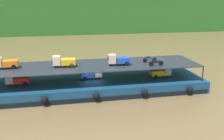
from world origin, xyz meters
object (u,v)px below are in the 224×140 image
object	(u,v)px
mini_truck_lower_stern	(17,79)
mini_truck_upper_mid	(64,61)
mini_truck_upper_stern	(5,63)
motorcycle_upper_port	(156,63)
cargo_barge	(92,86)
mini_truck_upper_fore	(119,60)
mini_truck_lower_mid	(161,72)
motorcycle_upper_centre	(150,59)
mini_truck_lower_aft	(92,74)

from	to	relation	value
mini_truck_lower_stern	mini_truck_upper_mid	xyz separation A→B (m)	(5.63, -0.08, 2.00)
mini_truck_upper_stern	motorcycle_upper_port	world-z (taller)	mini_truck_upper_stern
cargo_barge	mini_truck_upper_stern	world-z (taller)	mini_truck_upper_stern
mini_truck_upper_fore	motorcycle_upper_port	distance (m)	4.68
cargo_barge	mini_truck_lower_stern	distance (m)	9.22
mini_truck_upper_stern	mini_truck_upper_fore	world-z (taller)	same
mini_truck_lower_mid	motorcycle_upper_centre	size ratio (longest dim) A/B	1.45
motorcycle_upper_port	mini_truck_upper_mid	bearing A→B (deg)	171.00
mini_truck_lower_aft	motorcycle_upper_port	bearing A→B (deg)	-17.68
mini_truck_lower_stern	motorcycle_upper_centre	distance (m)	16.84
mini_truck_lower_stern	mini_truck_lower_mid	size ratio (longest dim) A/B	1.00
mini_truck_lower_mid	mini_truck_lower_stern	bearing A→B (deg)	179.12
cargo_barge	mini_truck_lower_aft	bearing A→B (deg)	89.65
mini_truck_lower_aft	mini_truck_lower_mid	distance (m)	9.22
mini_truck_upper_mid	mini_truck_upper_fore	bearing A→B (deg)	-3.74
mini_truck_upper_stern	mini_truck_lower_aft	bearing A→B (deg)	0.96
mini_truck_upper_stern	motorcycle_upper_centre	world-z (taller)	mini_truck_upper_stern
cargo_barge	motorcycle_upper_centre	xyz separation A→B (m)	(7.65, 0.04, 3.18)
cargo_barge	mini_truck_lower_mid	world-z (taller)	mini_truck_lower_mid
mini_truck_upper_fore	motorcycle_upper_centre	xyz separation A→B (m)	(4.33, 0.65, -0.26)
motorcycle_upper_centre	mini_truck_upper_stern	bearing A→B (deg)	179.00
mini_truck_upper_mid	mini_truck_lower_mid	bearing A→B (deg)	-0.91
mini_truck_lower_stern	motorcycle_upper_port	world-z (taller)	motorcycle_upper_port
mini_truck_lower_aft	mini_truck_upper_mid	world-z (taller)	mini_truck_upper_mid
mini_truck_lower_stern	mini_truck_lower_mid	bearing A→B (deg)	-0.88
mini_truck_lower_stern	mini_truck_upper_fore	size ratio (longest dim) A/B	0.98
mini_truck_upper_fore	motorcycle_upper_centre	size ratio (longest dim) A/B	1.47
mini_truck_lower_mid	mini_truck_upper_mid	distance (m)	12.82
mini_truck_lower_stern	mini_truck_upper_mid	world-z (taller)	mini_truck_upper_mid
mini_truck_lower_stern	mini_truck_upper_stern	bearing A→B (deg)	159.69
cargo_barge	mini_truck_upper_fore	distance (m)	4.82
motorcycle_upper_centre	cargo_barge	bearing A→B (deg)	-179.71
motorcycle_upper_port	mini_truck_lower_stern	bearing A→B (deg)	173.70
motorcycle_upper_port	mini_truck_lower_aft	bearing A→B (deg)	162.32
mini_truck_lower_stern	mini_truck_lower_aft	world-z (taller)	same
mini_truck_upper_stern	cargo_barge	bearing A→B (deg)	-1.97
mini_truck_lower_mid	motorcycle_upper_centre	xyz separation A→B (m)	(-1.54, 0.41, 1.74)
motorcycle_upper_port	mini_truck_upper_stern	bearing A→B (deg)	172.72
cargo_barge	mini_truck_lower_aft	distance (m)	1.53
cargo_barge	motorcycle_upper_port	world-z (taller)	motorcycle_upper_port
mini_truck_lower_stern	mini_truck_lower_mid	world-z (taller)	same
mini_truck_upper_fore	mini_truck_lower_aft	bearing A→B (deg)	161.00
motorcycle_upper_centre	mini_truck_lower_stern	bearing A→B (deg)	-179.55
mini_truck_upper_fore	mini_truck_upper_stern	bearing A→B (deg)	175.93
mini_truck_upper_stern	mini_truck_lower_mid	bearing A→B (deg)	-2.13
mini_truck_upper_stern	motorcycle_upper_port	distance (m)	18.26
mini_truck_lower_mid	motorcycle_upper_centre	world-z (taller)	motorcycle_upper_centre
cargo_barge	motorcycle_upper_port	size ratio (longest dim) A/B	15.19
mini_truck_lower_mid	mini_truck_upper_stern	world-z (taller)	mini_truck_upper_stern
mini_truck_upper_stern	mini_truck_upper_mid	world-z (taller)	same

